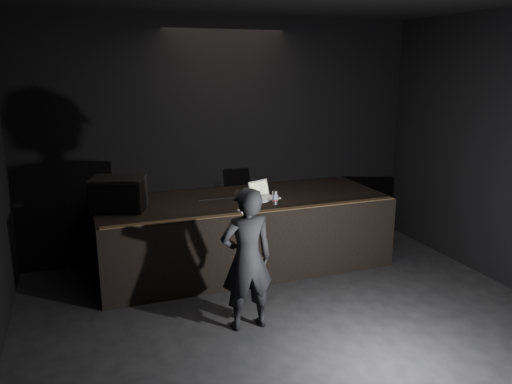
{
  "coord_description": "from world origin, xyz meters",
  "views": [
    {
      "loc": [
        -2.14,
        -3.63,
        2.81
      ],
      "look_at": [
        0.04,
        2.3,
        1.19
      ],
      "focal_mm": 35.0,
      "sensor_mm": 36.0,
      "label": 1
    }
  ],
  "objects": [
    {
      "name": "person",
      "position": [
        -0.52,
        1.07,
        0.79
      ],
      "size": [
        0.58,
        0.39,
        1.59
      ],
      "primitive_type": "imported",
      "rotation": [
        0.0,
        0.0,
        3.15
      ],
      "color": "black",
      "rests_on": "ground"
    },
    {
      "name": "wii_remote",
      "position": [
        -0.25,
        2.08,
        1.01
      ],
      "size": [
        0.05,
        0.14,
        0.03
      ],
      "primitive_type": "cube",
      "rotation": [
        0.0,
        0.0,
        0.13
      ],
      "color": "white",
      "rests_on": "stage_riser"
    },
    {
      "name": "stage_monitor",
      "position": [
        -1.67,
        2.71,
        1.21
      ],
      "size": [
        0.76,
        0.66,
        0.43
      ],
      "rotation": [
        0.0,
        0.0,
        -0.35
      ],
      "color": "black",
      "rests_on": "stage_riser"
    },
    {
      "name": "stage_riser",
      "position": [
        0.0,
        2.73,
        0.5
      ],
      "size": [
        4.0,
        1.5,
        1.0
      ],
      "primitive_type": "cube",
      "color": "black",
      "rests_on": "ground"
    },
    {
      "name": "laptop",
      "position": [
        0.26,
        2.63,
        1.06
      ],
      "size": [
        0.43,
        0.41,
        0.24
      ],
      "rotation": [
        0.0,
        0.0,
        0.38
      ],
      "color": "silver",
      "rests_on": "stage_riser"
    },
    {
      "name": "room_walls",
      "position": [
        0.0,
        0.0,
        2.02
      ],
      "size": [
        6.1,
        7.1,
        3.52
      ],
      "color": "black",
      "rests_on": "ground"
    },
    {
      "name": "beer_can",
      "position": [
        0.31,
        2.3,
        1.09
      ],
      "size": [
        0.08,
        0.08,
        0.18
      ],
      "color": "silver",
      "rests_on": "stage_riser"
    },
    {
      "name": "cable",
      "position": [
        -0.24,
        2.78,
        1.01
      ],
      "size": [
        0.8,
        0.04,
        0.02
      ],
      "primitive_type": "cylinder",
      "rotation": [
        0.0,
        1.57,
        -0.02
      ],
      "color": "black",
      "rests_on": "stage_riser"
    },
    {
      "name": "riser_lip",
      "position": [
        0.0,
        2.02,
        1.01
      ],
      "size": [
        3.92,
        0.1,
        0.01
      ],
      "primitive_type": "cube",
      "color": "brown",
      "rests_on": "stage_riser"
    },
    {
      "name": "ground",
      "position": [
        0.0,
        0.0,
        0.0
      ],
      "size": [
        7.0,
        7.0,
        0.0
      ],
      "primitive_type": "plane",
      "color": "black",
      "rests_on": "ground"
    },
    {
      "name": "plastic_cup",
      "position": [
        -0.04,
        2.87,
        1.05
      ],
      "size": [
        0.08,
        0.08,
        0.1
      ],
      "primitive_type": "cylinder",
      "color": "white",
      "rests_on": "stage_riser"
    }
  ]
}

